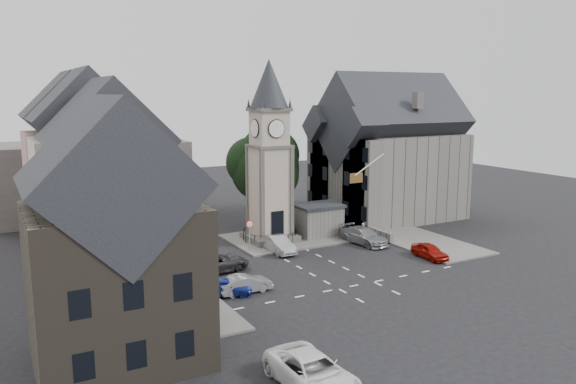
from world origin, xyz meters
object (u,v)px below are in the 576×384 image
clock_tower (269,153)px  car_west_blue (225,287)px  stone_shelter (318,220)px  pedestrian (363,231)px  car_east_red (430,251)px

clock_tower → car_west_blue: size_ratio=4.44×
stone_shelter → car_west_blue: stone_shelter is taller
pedestrian → clock_tower: bearing=-20.7°
car_east_red → stone_shelter: bearing=115.4°
clock_tower → stone_shelter: 8.15m
pedestrian → stone_shelter: bearing=-39.2°
clock_tower → pedestrian: (8.00, -3.21, -7.38)m
car_west_blue → car_east_red: 17.97m
pedestrian → car_east_red: bearing=99.0°
stone_shelter → car_west_blue: (-13.70, -10.45, -0.92)m
car_west_blue → stone_shelter: bearing=-31.5°
stone_shelter → car_east_red: stone_shelter is taller
car_west_blue → pedestrian: bearing=-44.3°
stone_shelter → car_east_red: (4.27, -10.50, -0.94)m
clock_tower → stone_shelter: bearing=-5.8°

